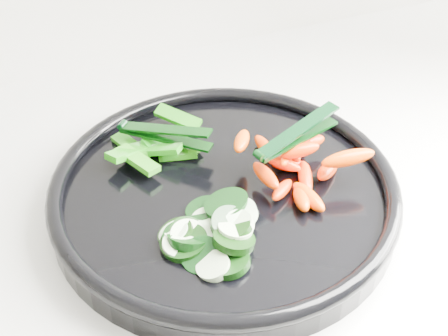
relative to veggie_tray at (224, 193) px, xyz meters
name	(u,v)px	position (x,y,z in m)	size (l,w,h in m)	color
veggie_tray	(224,193)	(0.00, 0.00, 0.00)	(0.39, 0.39, 0.04)	black
cucumber_pile	(208,234)	(-0.04, -0.06, 0.01)	(0.12, 0.12, 0.04)	black
carrot_pile	(297,162)	(0.08, -0.01, 0.02)	(0.14, 0.14, 0.06)	#FF4D00
pepper_pile	(156,146)	(-0.05, 0.09, 0.01)	(0.13, 0.12, 0.03)	#13730B
tong_carrot	(295,136)	(0.08, 0.00, 0.05)	(0.11, 0.05, 0.02)	black
tong_pepper	(163,133)	(-0.04, 0.09, 0.03)	(0.09, 0.09, 0.02)	black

